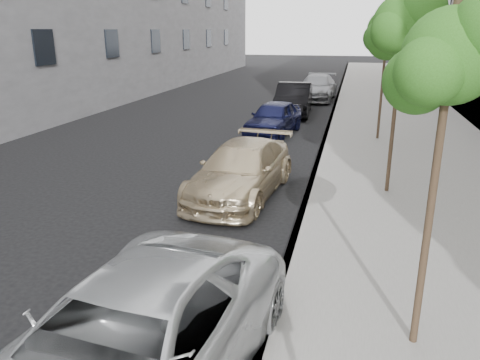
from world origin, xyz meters
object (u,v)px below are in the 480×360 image
at_px(minivan, 129,349).
at_px(sedan_blue, 274,118).
at_px(sedan_black, 294,99).
at_px(tree_mid, 405,25).
at_px(tree_far, 388,29).
at_px(sedan_rear, 317,88).
at_px(tree_near, 453,57).
at_px(suv, 241,170).

bearing_deg(minivan, sedan_blue, 99.79).
relative_size(sedan_blue, sedan_black, 0.84).
relative_size(minivan, sedan_black, 1.11).
relative_size(tree_mid, sedan_blue, 1.24).
distance_m(tree_far, sedan_blue, 5.54).
height_order(minivan, sedan_rear, sedan_rear).
distance_m(minivan, sedan_rear, 25.94).
xyz_separation_m(tree_near, suv, (-3.80, 5.63, -3.23)).
bearing_deg(minivan, tree_mid, 74.40).
height_order(tree_far, sedan_rear, tree_far).
bearing_deg(sedan_black, sedan_rear, 79.93).
distance_m(tree_far, minivan, 15.57).
distance_m(sedan_black, sedan_rear, 5.72).
xyz_separation_m(tree_far, minivan, (-3.35, -14.80, -3.48)).
distance_m(tree_far, suv, 9.02).
relative_size(tree_near, minivan, 0.84).
bearing_deg(sedan_blue, tree_near, -64.55).
height_order(suv, sedan_black, sedan_black).
bearing_deg(tree_mid, tree_far, 90.00).
distance_m(suv, sedan_rear, 18.52).
relative_size(minivan, suv, 1.13).
bearing_deg(suv, sedan_rear, 94.13).
bearing_deg(sedan_black, minivan, -90.56).
relative_size(tree_near, tree_mid, 0.89).
relative_size(tree_far, suv, 1.04).
height_order(tree_mid, suv, tree_mid).
xyz_separation_m(suv, sedan_black, (-0.27, 12.84, 0.11)).
distance_m(tree_near, sedan_rear, 24.58).
bearing_deg(sedan_black, tree_far, -55.93).
bearing_deg(tree_far, sedan_blue, 174.69).
xyz_separation_m(tree_mid, sedan_rear, (-3.33, 17.64, -3.57)).
distance_m(tree_near, tree_mid, 6.51).
bearing_deg(suv, minivan, -80.95).
distance_m(tree_near, minivan, 4.95).
height_order(sedan_blue, sedan_rear, sedan_rear).
xyz_separation_m(sedan_blue, sedan_black, (0.18, 5.08, 0.11)).
relative_size(minivan, sedan_rear, 1.03).
relative_size(minivan, sedan_blue, 1.32).
xyz_separation_m(sedan_blue, sedan_rear, (0.92, 10.75, 0.07)).
height_order(tree_far, suv, tree_far).
bearing_deg(sedan_rear, sedan_blue, -92.07).
bearing_deg(minivan, tree_near, 34.59).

